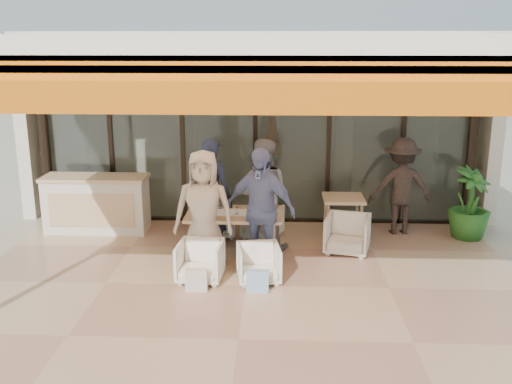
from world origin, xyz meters
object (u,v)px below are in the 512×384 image
chair_near_right (259,262)px  side_chair (347,233)px  dining_table (234,216)px  chair_far_right (263,221)px  diner_navy (211,194)px  diner_cream (204,210)px  standing_woman (401,187)px  potted_palm (470,204)px  diner_grey (262,194)px  chair_far_left (215,221)px  host_counter (97,204)px  diner_periwinkle (260,210)px  chair_near_left (200,260)px  side_table (343,203)px

chair_near_right → side_chair: bearing=32.3°
dining_table → chair_far_right: size_ratio=2.38×
diner_navy → diner_cream: (0.00, -0.90, -0.01)m
standing_woman → potted_palm: size_ratio=1.37×
chair_near_right → diner_navy: 1.75m
diner_grey → diner_cream: bearing=54.6°
dining_table → diner_navy: (-0.41, 0.44, 0.24)m
diner_grey → potted_palm: size_ratio=1.45×
chair_near_right → diner_grey: size_ratio=0.33×
chair_far_left → potted_palm: (4.42, 0.11, 0.33)m
host_counter → dining_table: (2.57, -1.14, 0.16)m
host_counter → diner_cream: bearing=-36.6°
chair_far_left → diner_periwinkle: 1.75m
chair_near_left → diner_periwinkle: diner_periwinkle is taller
dining_table → standing_woman: bearing=24.2°
chair_far_right → diner_navy: (-0.84, -0.50, 0.61)m
dining_table → side_table: 2.08m
diner_cream → diner_periwinkle: diner_periwinkle is taller
chair_far_left → diner_navy: diner_navy is taller
chair_near_left → side_chair: bearing=32.7°
side_table → chair_near_left: bearing=-138.7°
dining_table → diner_grey: bearing=46.2°
diner_cream → chair_near_right: bearing=-27.8°
dining_table → chair_near_right: size_ratio=2.46×
side_chair → potted_palm: 2.34m
chair_far_right → side_chair: 1.55m
chair_near_left → chair_near_right: chair_near_left is taller
host_counter → diner_periwinkle: 3.42m
chair_near_left → diner_grey: size_ratio=0.35×
dining_table → diner_periwinkle: bearing=-47.0°
chair_far_right → host_counter: bearing=14.1°
chair_far_left → chair_near_left: 1.90m
diner_navy → host_counter: bearing=-1.6°
host_counter → diner_navy: bearing=-18.0°
side_table → standing_woman: (1.03, 0.27, 0.23)m
side_table → potted_palm: size_ratio=0.59×
dining_table → diner_cream: 0.66m
host_counter → chair_far_right: bearing=-3.8°
chair_far_right → diner_grey: 0.79m
chair_near_left → diner_grey: bearing=63.2°
diner_periwinkle → side_chair: bearing=48.0°
diner_cream → standing_woman: bearing=30.9°
chair_near_right → side_chair: (1.39, 1.21, 0.05)m
host_counter → standing_woman: standing_woman is taller
diner_cream → side_table: bearing=36.2°
dining_table → side_chair: dining_table is taller
diner_periwinkle → standing_woman: diner_periwinkle is taller
chair_far_right → chair_near_left: bearing=84.0°
diner_periwinkle → side_table: diner_periwinkle is taller
chair_near_right → diner_grey: (0.00, 1.40, 0.62)m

